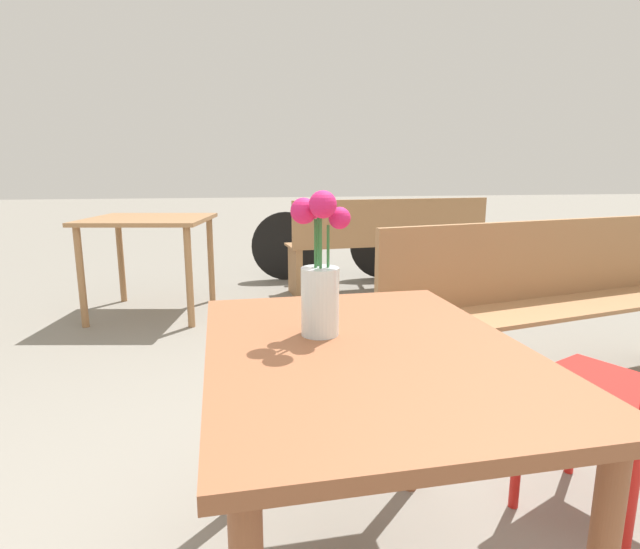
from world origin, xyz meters
TOP-DOWN VIEW (x-y plane):
  - table_front at (0.00, -0.00)m, footprint 0.75×0.99m
  - flower_vase at (-0.09, 0.10)m, footprint 0.14×0.14m
  - cafe_chair at (0.85, 0.12)m, footprint 0.53×0.53m
  - bench_near at (1.30, 1.15)m, footprint 1.98×0.76m
  - bench_middle at (1.11, 3.29)m, footprint 1.88×0.55m
  - table_back at (-0.92, 2.88)m, footprint 1.01×0.98m
  - bicycle at (0.73, 3.88)m, footprint 1.69×0.44m

SIDE VIEW (x-z plane):
  - bicycle at x=0.73m, z-range -0.04..0.76m
  - bench_middle at x=1.11m, z-range 0.05..0.90m
  - bench_near at x=1.30m, z-range 0.05..0.90m
  - cafe_chair at x=0.85m, z-range 0.06..0.93m
  - table_front at x=0.00m, z-range 0.25..0.95m
  - table_back at x=-0.92m, z-range 0.27..1.02m
  - flower_vase at x=-0.09m, z-range 0.66..1.01m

